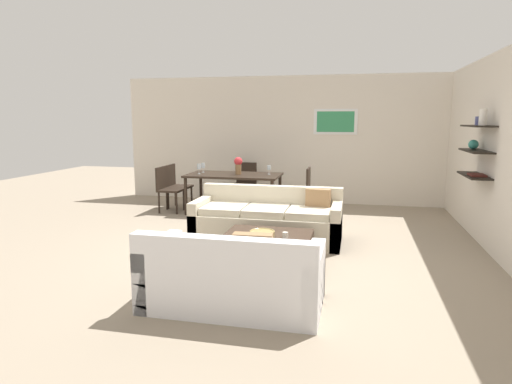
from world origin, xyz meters
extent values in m
plane|color=gray|center=(0.00, 0.00, 0.00)|extent=(18.00, 18.00, 0.00)
cube|color=silver|center=(0.30, 3.53, 1.35)|extent=(8.40, 0.06, 2.70)
cube|color=white|center=(0.76, 3.48, 1.74)|extent=(0.90, 0.02, 0.53)
cube|color=#338C59|center=(0.76, 3.47, 1.74)|extent=(0.77, 0.01, 0.42)
cube|color=silver|center=(3.03, 0.60, 1.35)|extent=(0.06, 8.20, 2.70)
cube|color=black|center=(2.86, 0.82, 1.70)|extent=(0.28, 0.90, 0.02)
cube|color=black|center=(2.86, 0.82, 1.35)|extent=(0.28, 0.90, 0.02)
cube|color=black|center=(2.86, 0.82, 1.00)|extent=(0.28, 0.90, 0.02)
cylinder|color=silver|center=(2.86, 0.62, 1.82)|extent=(0.10, 0.10, 0.22)
sphere|color=teal|center=(2.86, 1.00, 1.43)|extent=(0.14, 0.14, 0.14)
cylinder|color=#4C518C|center=(2.86, 0.87, 1.77)|extent=(0.07, 0.07, 0.12)
cube|color=#4C1E19|center=(2.86, 0.67, 1.03)|extent=(0.20, 0.28, 0.03)
cube|color=beige|center=(-0.05, 0.30, 0.21)|extent=(2.17, 0.90, 0.42)
cube|color=beige|center=(-0.05, 0.67, 0.60)|extent=(2.17, 0.16, 0.36)
cube|color=beige|center=(-1.07, 0.30, 0.30)|extent=(0.14, 0.90, 0.60)
cube|color=beige|center=(0.97, 0.30, 0.30)|extent=(0.14, 0.90, 0.60)
cube|color=beige|center=(-0.68, 0.26, 0.47)|extent=(0.61, 0.70, 0.10)
cube|color=beige|center=(-0.05, 0.26, 0.47)|extent=(0.61, 0.70, 0.10)
cube|color=beige|center=(0.58, 0.26, 0.47)|extent=(0.61, 0.70, 0.10)
cube|color=#99724C|center=(0.68, 0.49, 0.60)|extent=(0.37, 0.15, 0.36)
cube|color=white|center=(0.09, -2.01, 0.21)|extent=(1.70, 0.90, 0.42)
cube|color=white|center=(0.09, -2.38, 0.60)|extent=(1.70, 0.16, 0.36)
cube|color=white|center=(0.87, -2.01, 0.30)|extent=(0.14, 0.90, 0.60)
cube|color=white|center=(-0.69, -2.01, 0.30)|extent=(0.14, 0.90, 0.60)
cube|color=white|center=(0.44, -1.97, 0.47)|extent=(0.69, 0.70, 0.10)
cube|color=white|center=(-0.27, -1.97, 0.47)|extent=(0.69, 0.70, 0.10)
cube|color=#99724C|center=(0.32, -2.20, 0.60)|extent=(0.37, 0.14, 0.36)
cube|color=#38281E|center=(0.17, -0.80, 0.19)|extent=(1.08, 0.98, 0.38)
cylinder|color=#99844C|center=(0.12, -0.83, 0.41)|extent=(0.31, 0.31, 0.06)
torus|color=#99844C|center=(0.12, -0.83, 0.44)|extent=(0.31, 0.31, 0.02)
cylinder|color=silver|center=(0.40, -0.84, 0.41)|extent=(0.07, 0.07, 0.07)
cube|color=black|center=(-1.07, 2.13, 0.73)|extent=(1.77, 0.95, 0.04)
cylinder|color=black|center=(-1.90, 1.72, 0.35)|extent=(0.06, 0.06, 0.71)
cylinder|color=black|center=(-0.24, 1.72, 0.35)|extent=(0.06, 0.06, 0.71)
cylinder|color=black|center=(-1.90, 2.55, 0.35)|extent=(0.06, 0.06, 0.71)
cylinder|color=black|center=(-0.24, 2.55, 0.35)|extent=(0.06, 0.06, 0.71)
cube|color=black|center=(-2.28, 1.92, 0.43)|extent=(0.44, 0.44, 0.04)
cube|color=black|center=(-2.48, 1.92, 0.67)|extent=(0.04, 0.44, 0.43)
cylinder|color=black|center=(-2.10, 1.74, 0.21)|extent=(0.04, 0.04, 0.41)
cylinder|color=black|center=(-2.10, 2.10, 0.21)|extent=(0.04, 0.04, 0.41)
cylinder|color=black|center=(-2.46, 1.74, 0.21)|extent=(0.04, 0.04, 0.41)
cylinder|color=black|center=(-2.46, 2.10, 0.21)|extent=(0.04, 0.04, 0.41)
cube|color=black|center=(0.14, 2.35, 0.43)|extent=(0.44, 0.44, 0.04)
cube|color=black|center=(0.34, 2.35, 0.67)|extent=(0.04, 0.44, 0.43)
cylinder|color=black|center=(-0.04, 2.53, 0.21)|extent=(0.04, 0.04, 0.41)
cylinder|color=black|center=(-0.04, 2.17, 0.21)|extent=(0.04, 0.04, 0.41)
cylinder|color=black|center=(0.32, 2.53, 0.21)|extent=(0.04, 0.04, 0.41)
cylinder|color=black|center=(0.32, 2.17, 0.21)|extent=(0.04, 0.04, 0.41)
cube|color=black|center=(-2.28, 2.35, 0.43)|extent=(0.44, 0.44, 0.04)
cube|color=black|center=(-2.48, 2.35, 0.67)|extent=(0.04, 0.44, 0.43)
cylinder|color=black|center=(-2.10, 2.17, 0.21)|extent=(0.04, 0.04, 0.41)
cylinder|color=black|center=(-2.10, 2.53, 0.21)|extent=(0.04, 0.04, 0.41)
cylinder|color=black|center=(-2.46, 2.17, 0.21)|extent=(0.04, 0.04, 0.41)
cylinder|color=black|center=(-2.46, 2.53, 0.21)|extent=(0.04, 0.04, 0.41)
cube|color=black|center=(-1.07, 2.93, 0.43)|extent=(0.44, 0.44, 0.04)
cube|color=black|center=(-1.07, 3.13, 0.67)|extent=(0.44, 0.04, 0.43)
cylinder|color=black|center=(-1.25, 2.75, 0.21)|extent=(0.04, 0.04, 0.41)
cylinder|color=black|center=(-0.89, 2.75, 0.21)|extent=(0.04, 0.04, 0.41)
cylinder|color=black|center=(-1.25, 3.11, 0.21)|extent=(0.04, 0.04, 0.41)
cylinder|color=black|center=(-0.89, 3.11, 0.21)|extent=(0.04, 0.04, 0.41)
cylinder|color=silver|center=(-0.41, 2.25, 0.75)|extent=(0.06, 0.06, 0.01)
cylinder|color=silver|center=(-0.41, 2.25, 0.80)|extent=(0.01, 0.01, 0.08)
cylinder|color=silver|center=(-0.41, 2.25, 0.88)|extent=(0.07, 0.07, 0.08)
cylinder|color=silver|center=(-1.73, 2.01, 0.75)|extent=(0.06, 0.06, 0.01)
cylinder|color=silver|center=(-1.73, 2.01, 0.80)|extent=(0.01, 0.01, 0.09)
cylinder|color=silver|center=(-1.73, 2.01, 0.89)|extent=(0.07, 0.07, 0.10)
cylinder|color=silver|center=(-1.73, 2.25, 0.75)|extent=(0.06, 0.06, 0.01)
cylinder|color=silver|center=(-1.73, 2.25, 0.80)|extent=(0.01, 0.01, 0.08)
cylinder|color=silver|center=(-1.73, 2.25, 0.89)|extent=(0.07, 0.07, 0.10)
cylinder|color=silver|center=(-1.07, 2.55, 0.75)|extent=(0.06, 0.06, 0.01)
cylinder|color=silver|center=(-1.07, 2.55, 0.79)|extent=(0.01, 0.01, 0.08)
cylinder|color=silver|center=(-1.07, 2.55, 0.88)|extent=(0.08, 0.08, 0.10)
cylinder|color=olive|center=(-0.98, 2.13, 0.84)|extent=(0.11, 0.11, 0.19)
sphere|color=red|center=(-0.98, 2.13, 1.00)|extent=(0.16, 0.16, 0.16)
camera|label=1|loc=(1.20, -5.94, 1.81)|focal=30.88mm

